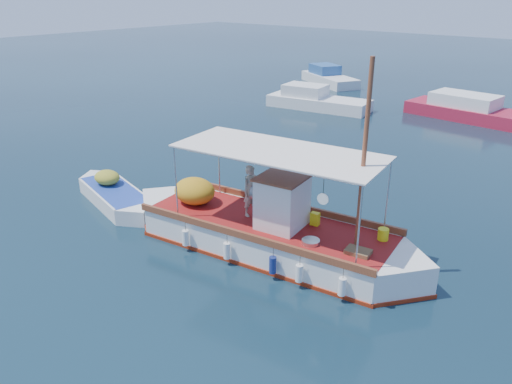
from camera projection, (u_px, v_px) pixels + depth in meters
The scene contains 6 objects.
ground at pixel (277, 240), 17.18m from camera, with size 160.00×160.00×0.00m, color black.
fishing_caique at pixel (265, 233), 16.41m from camera, with size 10.81×4.04×6.67m.
dinghy at pixel (115, 196), 20.02m from camera, with size 5.37×2.48×1.35m.
bg_boat_nw at pixel (316, 101), 35.44m from camera, with size 7.53×3.51×1.80m.
bg_boat_n at pixel (481, 114), 32.03m from camera, with size 10.41×3.82×1.80m.
bg_boat_far_w at pixel (329, 78), 44.25m from camera, with size 6.81×5.12×1.80m.
Camera 1 is at (9.22, -12.16, 8.10)m, focal length 35.00 mm.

